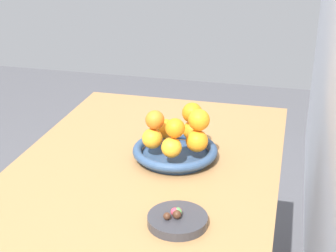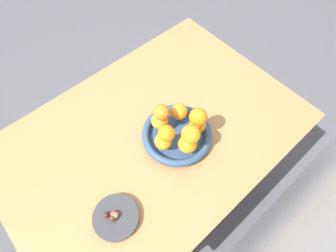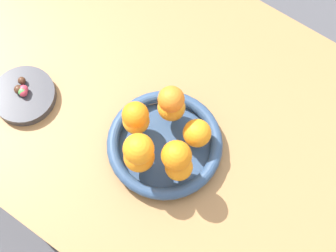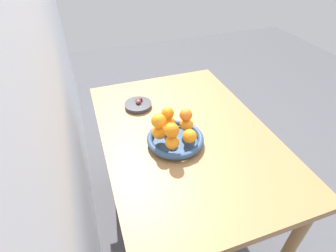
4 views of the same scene
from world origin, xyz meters
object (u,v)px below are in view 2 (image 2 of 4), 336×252
at_px(orange_4, 179,112).
at_px(orange_8, 166,133).
at_px(orange_2, 187,144).
at_px(orange_3, 198,125).
at_px(orange_6, 198,117).
at_px(candy_ball_2, 114,214).
at_px(candy_dish, 116,217).
at_px(orange_5, 162,112).
at_px(candy_ball_4, 106,215).
at_px(fruit_bowl, 177,135).
at_px(dining_table, 153,144).
at_px(orange_1, 163,141).
at_px(candy_ball_0, 116,215).
at_px(candy_ball_3, 115,215).
at_px(orange_0, 160,121).
at_px(candy_ball_1, 113,218).
at_px(orange_7, 191,134).

bearing_deg(orange_4, orange_8, 27.48).
bearing_deg(orange_2, orange_3, -158.87).
bearing_deg(orange_4, orange_6, 92.85).
bearing_deg(candy_ball_2, candy_dish, 88.52).
distance_m(orange_4, orange_5, 0.09).
distance_m(orange_3, candy_ball_4, 0.41).
distance_m(fruit_bowl, candy_ball_4, 0.36).
relative_size(dining_table, orange_1, 19.08).
height_order(orange_2, orange_5, orange_5).
bearing_deg(candy_dish, orange_2, -176.82).
height_order(orange_3, orange_4, orange_4).
bearing_deg(orange_5, candy_ball_4, 19.90).
bearing_deg(orange_3, candy_ball_4, 3.72).
relative_size(candy_dish, candy_ball_0, 7.05).
bearing_deg(dining_table, fruit_bowl, 126.29).
height_order(dining_table, candy_ball_2, candy_ball_2).
bearing_deg(orange_3, orange_5, -47.61).
xyz_separation_m(orange_2, candy_ball_2, (0.31, 0.01, -0.04)).
relative_size(dining_table, fruit_bowl, 4.41).
relative_size(fruit_bowl, candy_ball_0, 12.38).
bearing_deg(fruit_bowl, candy_ball_4, 10.39).
distance_m(orange_8, candy_ball_3, 0.29).
height_order(orange_2, candy_ball_4, orange_2).
bearing_deg(orange_1, candy_ball_2, 15.59).
distance_m(fruit_bowl, orange_0, 0.08).
bearing_deg(candy_ball_2, orange_4, -162.13).
height_order(orange_4, candy_ball_1, orange_4).
distance_m(fruit_bowl, orange_4, 0.08).
xyz_separation_m(dining_table, fruit_bowl, (-0.05, 0.07, 0.11)).
bearing_deg(orange_1, orange_6, 165.62).
relative_size(candy_ball_1, candy_ball_3, 1.00).
bearing_deg(orange_7, fruit_bowl, -98.38).
relative_size(dining_table, orange_8, 20.04).
bearing_deg(orange_6, orange_3, -175.67).
distance_m(candy_dish, orange_0, 0.34).
bearing_deg(orange_5, orange_6, 130.00).
height_order(orange_3, candy_ball_3, orange_3).
xyz_separation_m(orange_4, orange_8, (0.11, 0.06, 0.06)).
xyz_separation_m(dining_table, orange_3, (-0.12, 0.11, 0.16)).
relative_size(candy_dish, orange_5, 2.58).
xyz_separation_m(orange_3, orange_4, (0.01, -0.08, 0.00)).
distance_m(fruit_bowl, orange_3, 0.09).
height_order(orange_4, candy_ball_0, orange_4).
xyz_separation_m(orange_0, orange_8, (0.03, 0.08, 0.06)).
distance_m(orange_5, orange_7, 0.13).
height_order(fruit_bowl, orange_0, orange_0).
bearing_deg(orange_7, orange_5, -84.69).
distance_m(orange_6, candy_ball_0, 0.40).
bearing_deg(orange_6, candy_ball_4, 3.71).
relative_size(orange_5, orange_8, 1.00).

